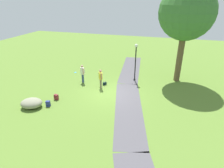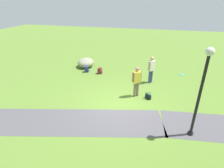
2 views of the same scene
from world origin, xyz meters
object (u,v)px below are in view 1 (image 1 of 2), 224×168
at_px(man_near_boulder, 82,73).
at_px(backpack_by_boulder, 48,104).
at_px(woman_with_handbag, 101,78).
at_px(lawn_boulder, 31,103).
at_px(lamp_post, 136,58).
at_px(large_shade_tree, 187,13).
at_px(spare_backpack_on_lawn, 56,97).
at_px(frisbee_on_grass, 75,72).
at_px(handbag_on_grass, 105,83).

bearing_deg(man_near_boulder, backpack_by_boulder, -8.28).
bearing_deg(woman_with_handbag, lawn_boulder, -39.82).
distance_m(man_near_boulder, backpack_by_boulder, 4.48).
height_order(lamp_post, man_near_boulder, lamp_post).
distance_m(lamp_post, man_near_boulder, 4.78).
xyz_separation_m(lawn_boulder, woman_with_handbag, (-4.22, 3.52, 0.61)).
distance_m(woman_with_handbag, man_near_boulder, 1.98).
bearing_deg(large_shade_tree, backpack_by_boulder, -49.83).
bearing_deg(spare_backpack_on_lawn, large_shade_tree, 126.24).
xyz_separation_m(lawn_boulder, spare_backpack_on_lawn, (-1.43, 1.03, -0.13)).
relative_size(lamp_post, woman_with_handbag, 2.05).
distance_m(woman_with_handbag, spare_backpack_on_lawn, 3.81).
bearing_deg(large_shade_tree, lawn_boulder, -51.21).
distance_m(woman_with_handbag, frisbee_on_grass, 4.56).
xyz_separation_m(large_shade_tree, frisbee_on_grass, (0.90, -9.70, -5.76)).
xyz_separation_m(spare_backpack_on_lawn, frisbee_on_grass, (-5.36, -1.16, -0.18)).
bearing_deg(lamp_post, man_near_boulder, -67.27).
relative_size(man_near_boulder, backpack_by_boulder, 4.06).
bearing_deg(spare_backpack_on_lawn, frisbee_on_grass, -167.77).
relative_size(large_shade_tree, backpack_by_boulder, 20.04).
bearing_deg(man_near_boulder, lawn_boulder, -18.65).
relative_size(woman_with_handbag, frisbee_on_grass, 6.33).
height_order(woman_with_handbag, handbag_on_grass, woman_with_handbag).
height_order(woman_with_handbag, man_near_boulder, man_near_boulder).
distance_m(backpack_by_boulder, spare_backpack_on_lawn, 0.98).
xyz_separation_m(large_shade_tree, spare_backpack_on_lawn, (6.26, -8.54, -5.57)).
height_order(lawn_boulder, spare_backpack_on_lawn, lawn_boulder).
xyz_separation_m(large_shade_tree, lawn_boulder, (7.69, -9.57, -5.45)).
distance_m(large_shade_tree, backpack_by_boulder, 12.54).
distance_m(lamp_post, backpack_by_boulder, 8.11).
bearing_deg(lamp_post, spare_backpack_on_lawn, -43.28).
height_order(woman_with_handbag, frisbee_on_grass, woman_with_handbag).
height_order(lamp_post, lawn_boulder, lamp_post).
xyz_separation_m(large_shade_tree, backpack_by_boulder, (7.24, -8.58, -5.57)).
bearing_deg(frisbee_on_grass, man_near_boulder, 41.77).
relative_size(woman_with_handbag, handbag_on_grass, 4.21).
height_order(lamp_post, frisbee_on_grass, lamp_post).
bearing_deg(backpack_by_boulder, spare_backpack_on_lawn, 177.71).
bearing_deg(frisbee_on_grass, lamp_post, 88.35).
bearing_deg(woman_with_handbag, frisbee_on_grass, -125.19).
bearing_deg(man_near_boulder, frisbee_on_grass, -138.23).
relative_size(handbag_on_grass, frisbee_on_grass, 1.51).
distance_m(woman_with_handbag, handbag_on_grass, 1.02).
bearing_deg(backpack_by_boulder, lawn_boulder, -65.62).
relative_size(lamp_post, frisbee_on_grass, 13.01).
bearing_deg(large_shade_tree, frisbee_on_grass, -84.71).
distance_m(lamp_post, handbag_on_grass, 3.46).
bearing_deg(lawn_boulder, backpack_by_boulder, 114.38).
relative_size(handbag_on_grass, spare_backpack_on_lawn, 0.96).
height_order(woman_with_handbag, backpack_by_boulder, woman_with_handbag).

